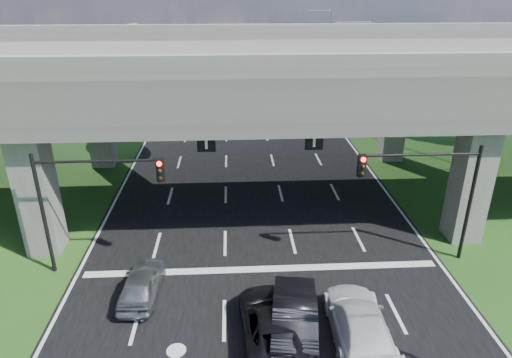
{
  "coord_description": "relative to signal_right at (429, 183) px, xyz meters",
  "views": [
    {
      "loc": [
        -1.33,
        -14.93,
        12.85
      ],
      "look_at": [
        -0.08,
        7.36,
        3.11
      ],
      "focal_mm": 32.0,
      "sensor_mm": 36.0,
      "label": 1
    }
  ],
  "objects": [
    {
      "name": "ground",
      "position": [
        -7.82,
        -3.94,
        -4.19
      ],
      "size": [
        160.0,
        160.0,
        0.0
      ],
      "primitive_type": "plane",
      "color": "#194215",
      "rests_on": "ground"
    },
    {
      "name": "road",
      "position": [
        -7.82,
        6.06,
        -4.17
      ],
      "size": [
        18.0,
        120.0,
        0.03
      ],
      "primitive_type": "cube",
      "color": "black",
      "rests_on": "ground"
    },
    {
      "name": "overpass",
      "position": [
        -7.82,
        8.06,
        3.73
      ],
      "size": [
        80.0,
        15.0,
        10.0
      ],
      "color": "#383633",
      "rests_on": "ground"
    },
    {
      "name": "warehouse",
      "position": [
        -33.82,
        31.06,
        -2.19
      ],
      "size": [
        20.0,
        10.0,
        4.0
      ],
      "primitive_type": "cube",
      "color": "#9E9E99",
      "rests_on": "ground"
    },
    {
      "name": "signal_right",
      "position": [
        0.0,
        0.0,
        0.0
      ],
      "size": [
        5.76,
        0.54,
        6.0
      ],
      "color": "black",
      "rests_on": "ground"
    },
    {
      "name": "signal_left",
      "position": [
        -15.65,
        0.0,
        0.0
      ],
      "size": [
        5.76,
        0.54,
        6.0
      ],
      "color": "black",
      "rests_on": "ground"
    },
    {
      "name": "streetlight_far",
      "position": [
        2.27,
        20.06,
        1.66
      ],
      "size": [
        3.38,
        0.25,
        10.0
      ],
      "color": "gray",
      "rests_on": "ground"
    },
    {
      "name": "streetlight_beyond",
      "position": [
        2.27,
        36.06,
        1.66
      ],
      "size": [
        3.38,
        0.25,
        10.0
      ],
      "color": "gray",
      "rests_on": "ground"
    },
    {
      "name": "tree_left_near",
      "position": [
        -21.78,
        22.06,
        0.63
      ],
      "size": [
        4.5,
        4.5,
        7.8
      ],
      "color": "black",
      "rests_on": "ground"
    },
    {
      "name": "tree_left_mid",
      "position": [
        -24.78,
        30.06,
        -0.01
      ],
      "size": [
        3.91,
        3.9,
        6.76
      ],
      "color": "black",
      "rests_on": "ground"
    },
    {
      "name": "tree_left_far",
      "position": [
        -20.78,
        38.06,
        0.95
      ],
      "size": [
        4.8,
        4.8,
        8.32
      ],
      "color": "black",
      "rests_on": "ground"
    },
    {
      "name": "tree_right_near",
      "position": [
        5.22,
        24.06,
        0.31
      ],
      "size": [
        4.2,
        4.2,
        7.28
      ],
      "color": "black",
      "rests_on": "ground"
    },
    {
      "name": "tree_right_mid",
      "position": [
        8.22,
        32.06,
        -0.01
      ],
      "size": [
        3.91,
        3.9,
        6.76
      ],
      "color": "black",
      "rests_on": "ground"
    },
    {
      "name": "tree_right_far",
      "position": [
        4.22,
        40.06,
        0.63
      ],
      "size": [
        4.5,
        4.5,
        7.8
      ],
      "color": "black",
      "rests_on": "ground"
    },
    {
      "name": "car_silver",
      "position": [
        -13.22,
        -2.17,
        -3.49
      ],
      "size": [
        1.74,
        3.95,
        1.32
      ],
      "primitive_type": "imported",
      "rotation": [
        0.0,
        0.0,
        3.09
      ],
      "color": "#999CA0",
      "rests_on": "road"
    },
    {
      "name": "car_dark",
      "position": [
        -6.84,
        -4.68,
        -3.35
      ],
      "size": [
        2.34,
        5.07,
        1.61
      ],
      "primitive_type": "imported",
      "rotation": [
        0.0,
        0.0,
        3.01
      ],
      "color": "black",
      "rests_on": "road"
    },
    {
      "name": "car_white",
      "position": [
        -4.44,
        -5.34,
        -3.39
      ],
      "size": [
        2.32,
        5.35,
        1.53
      ],
      "primitive_type": "imported",
      "rotation": [
        0.0,
        0.0,
        3.11
      ],
      "color": "silver",
      "rests_on": "road"
    },
    {
      "name": "car_trailing",
      "position": [
        -7.71,
        -5.16,
        -3.42
      ],
      "size": [
        2.65,
        5.39,
        1.47
      ],
      "primitive_type": "imported",
      "rotation": [
        0.0,
        0.0,
        3.18
      ],
      "color": "black",
      "rests_on": "road"
    }
  ]
}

